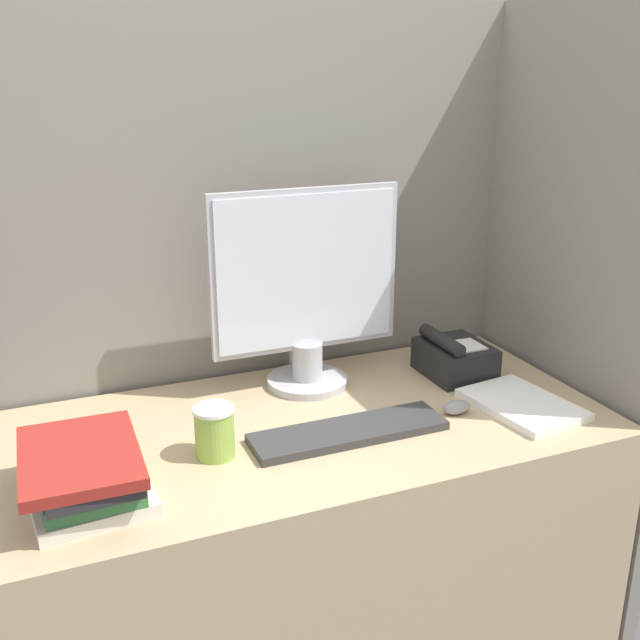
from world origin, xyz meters
TOP-DOWN VIEW (x-y plane):
  - cubicle_panel_rear at (0.00, 0.73)m, footprint 1.80×0.04m
  - cubicle_panel_right at (0.74, 0.38)m, footprint 0.04×0.76m
  - desk at (0.00, 0.35)m, footprint 1.40×0.70m
  - monitor at (0.07, 0.56)m, footprint 0.50×0.21m
  - keyboard at (0.05, 0.25)m, footprint 0.46×0.13m
  - mouse at (0.34, 0.26)m, footprint 0.07×0.04m
  - coffee_cup at (-0.25, 0.28)m, footprint 0.09×0.09m
  - book_stack at (-0.53, 0.21)m, footprint 0.24×0.30m
  - desk_telephone at (0.46, 0.47)m, footprint 0.16×0.19m
  - paper_pile at (0.50, 0.22)m, footprint 0.23×0.30m

SIDE VIEW (x-z plane):
  - desk at x=0.00m, z-range 0.00..0.77m
  - keyboard at x=0.05m, z-range 0.77..0.79m
  - paper_pile at x=0.50m, z-range 0.77..0.79m
  - mouse at x=0.34m, z-range 0.77..0.80m
  - desk_telephone at x=0.46m, z-range 0.75..0.88m
  - book_stack at x=-0.53m, z-range 0.77..0.88m
  - coffee_cup at x=-0.25m, z-range 0.77..0.88m
  - cubicle_panel_rear at x=0.00m, z-range 0.00..1.73m
  - cubicle_panel_right at x=0.74m, z-range 0.00..1.73m
  - monitor at x=0.07m, z-range 0.75..1.27m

